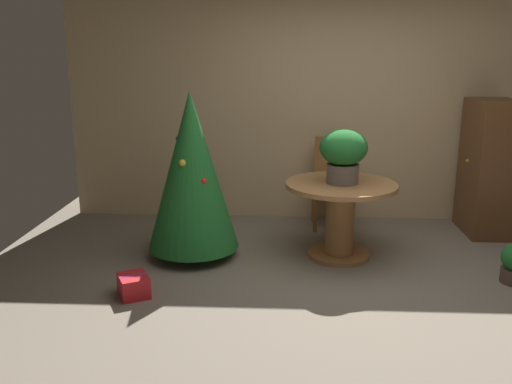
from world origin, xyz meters
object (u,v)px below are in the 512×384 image
round_dining_table (340,210)px  flower_vase (343,152)px  wooden_chair_far (332,177)px  wooden_cabinet (489,168)px  gift_box_red (134,285)px  holiday_tree (192,171)px

round_dining_table → flower_vase: bearing=-58.0°
wooden_chair_far → wooden_cabinet: wooden_cabinet is taller
wooden_chair_far → gift_box_red: bearing=-132.0°
round_dining_table → holiday_tree: size_ratio=0.66×
holiday_tree → round_dining_table: bearing=2.2°
gift_box_red → wooden_cabinet: wooden_cabinet is taller
wooden_cabinet → wooden_chair_far: bearing=174.4°
flower_vase → holiday_tree: (-1.36, -0.05, -0.17)m
flower_vase → wooden_chair_far: bearing=90.2°
round_dining_table → wooden_chair_far: size_ratio=1.04×
round_dining_table → wooden_chair_far: wooden_chair_far is taller
wooden_chair_far → gift_box_red: (-1.69, -1.88, -0.46)m
holiday_tree → wooden_cabinet: size_ratio=1.10×
holiday_tree → gift_box_red: 1.19m
round_dining_table → flower_vase: 0.54m
round_dining_table → holiday_tree: bearing=-177.8°
flower_vase → gift_box_red: flower_vase is taller
flower_vase → wooden_cabinet: (1.60, 0.80, -0.29)m
holiday_tree → gift_box_red: (-0.34, -0.87, -0.73)m
holiday_tree → flower_vase: bearing=1.9°
flower_vase → wooden_cabinet: size_ratio=0.35×
gift_box_red → wooden_cabinet: (3.30, 1.72, 0.61)m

